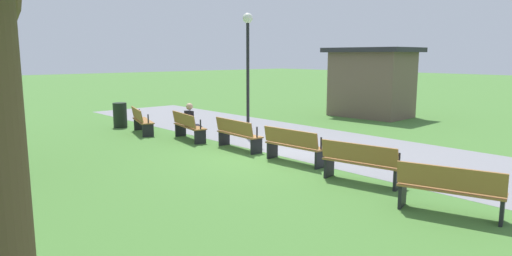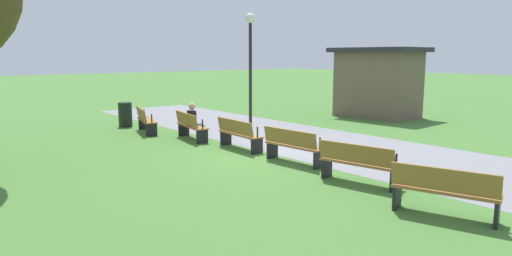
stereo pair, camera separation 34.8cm
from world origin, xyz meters
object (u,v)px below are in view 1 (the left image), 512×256
at_px(trash_bin, 120,115).
at_px(kiosk, 371,82).
at_px(bench_2, 238,134).
at_px(bench_1, 188,126).
at_px(bench_4, 361,162).
at_px(bench_0, 141,120).
at_px(bench_5, 450,189).
at_px(person_seated, 192,120).
at_px(bench_3, 294,145).
at_px(lamp_post, 248,52).

bearing_deg(trash_bin, kiosk, 65.45).
distance_m(bench_2, trash_bin, 6.21).
distance_m(bench_1, bench_4, 6.66).
distance_m(bench_0, bench_5, 11.00).
distance_m(bench_1, trash_bin, 3.98).
height_order(person_seated, trash_bin, person_seated).
distance_m(bench_3, bench_5, 4.45).
relative_size(bench_1, bench_3, 1.02).
height_order(bench_0, trash_bin, trash_bin).
xyz_separation_m(bench_4, bench_5, (2.17, -0.51, 0.00)).
distance_m(lamp_post, trash_bin, 5.95).
relative_size(bench_0, trash_bin, 1.90).
bearing_deg(bench_1, bench_2, 16.69).
height_order(bench_1, bench_3, same).
bearing_deg(person_seated, trash_bin, -161.37).
bearing_deg(trash_bin, bench_2, 6.68).
bearing_deg(bench_0, bench_3, 23.38).
relative_size(bench_0, bench_5, 1.00).
bearing_deg(person_seated, bench_2, 13.19).
height_order(bench_2, trash_bin, trash_bin).
bearing_deg(bench_1, trash_bin, -163.26).
bearing_deg(bench_3, person_seated, 178.21).
relative_size(bench_0, bench_3, 1.02).
height_order(bench_5, person_seated, person_seated).
relative_size(bench_5, lamp_post, 0.44).
bearing_deg(bench_3, kiosk, 110.04).
bearing_deg(bench_3, bench_5, -13.32).
relative_size(bench_5, kiosk, 0.46).
distance_m(bench_0, bench_4, 8.85).
bearing_deg(lamp_post, trash_bin, -157.90).
height_order(bench_4, bench_5, same).
height_order(bench_4, lamp_post, lamp_post).
bearing_deg(bench_3, bench_0, -176.70).
xyz_separation_m(bench_5, person_seated, (-8.80, 0.65, 0.17)).
height_order(bench_4, trash_bin, trash_bin).
bearing_deg(kiosk, lamp_post, -88.78).
bearing_deg(bench_5, lamp_post, 147.99).
relative_size(lamp_post, kiosk, 1.04).
distance_m(bench_5, kiosk, 12.93).
height_order(bench_3, bench_5, same).
xyz_separation_m(bench_2, bench_3, (2.23, 0.00, 0.00)).
relative_size(bench_0, bench_4, 1.00).
bearing_deg(lamp_post, bench_3, -21.86).
bearing_deg(person_seated, kiosk, 97.02).
bearing_deg(bench_1, bench_0, -156.66).
bearing_deg(bench_4, lamp_post, 153.92).
relative_size(bench_2, bench_5, 0.98).
xyz_separation_m(bench_3, lamp_post, (-3.33, 1.34, 2.33)).
bearing_deg(bench_2, bench_1, -170.01).
bearing_deg(bench_5, bench_3, 153.29).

